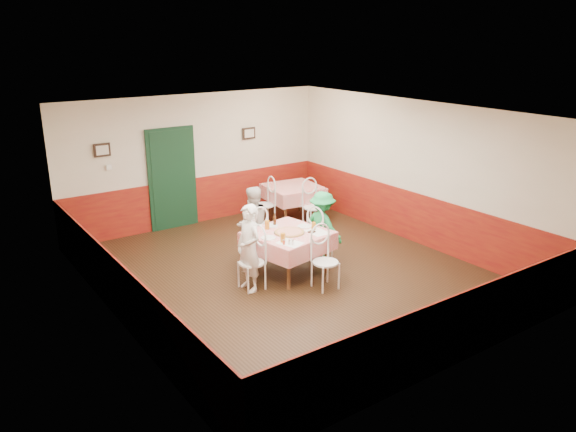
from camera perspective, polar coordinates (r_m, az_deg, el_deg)
floor at (r=9.83m, az=0.17°, el=-5.90°), size 7.00×7.00×0.00m
ceiling at (r=9.05m, az=0.19°, el=10.51°), size 7.00×7.00×0.00m
back_wall at (r=12.29m, az=-9.29°, el=5.67°), size 6.00×0.10×2.80m
front_wall at (r=6.94m, az=17.10°, el=-4.73°), size 6.00×0.10×2.80m
left_wall at (r=8.08m, az=-17.50°, el=-1.51°), size 0.10×7.00×2.80m
right_wall at (r=11.28m, az=12.79°, el=4.35°), size 0.10×7.00×2.80m
wainscot_back at (r=12.49m, az=-9.06°, el=1.63°), size 6.00×0.03×1.00m
wainscot_front at (r=7.33m, az=16.35°, el=-11.19°), size 6.00×0.03×1.00m
wainscot_left at (r=8.42m, az=-16.83°, el=-7.28°), size 0.03×7.00×1.00m
wainscot_right at (r=11.51m, az=12.43°, el=-0.01°), size 0.03×7.00×1.00m
door at (r=12.08m, az=-11.66°, el=3.61°), size 0.96×0.06×2.10m
picture_left at (r=11.45m, az=-18.37°, el=6.38°), size 0.32×0.03×0.26m
picture_right at (r=12.76m, az=-4.00°, el=8.38°), size 0.32×0.03×0.26m
thermostat at (r=11.55m, az=-17.72°, el=4.76°), size 0.10×0.03×0.10m
main_table at (r=9.71m, az=0.00°, el=-3.79°), size 1.43×1.43×0.77m
second_table at (r=12.57m, az=0.51°, el=1.37°), size 1.23×1.23×0.77m
chair_left at (r=9.14m, az=-3.72°, el=-4.77°), size 0.43×0.43×0.90m
chair_right at (r=10.27m, az=3.30°, el=-2.12°), size 0.52×0.52×0.90m
chair_far at (r=10.26m, az=-3.41°, el=-2.16°), size 0.43×0.43×0.90m
chair_near at (r=9.16m, az=3.83°, el=-4.72°), size 0.44×0.44×0.90m
chair_second_a at (r=12.15m, az=-2.37°, el=1.12°), size 0.46×0.46×0.90m
chair_second_b at (r=11.98m, az=2.59°, el=0.86°), size 0.46×0.46×0.90m
pizza at (r=9.54m, az=0.13°, el=-1.63°), size 0.59×0.59×0.03m
plate_left at (r=9.30m, az=-2.01°, el=-2.22°), size 0.29×0.29×0.01m
plate_right at (r=9.85m, az=1.72°, el=-1.04°), size 0.29×0.29×0.01m
plate_far at (r=9.88m, az=-1.72°, el=-0.97°), size 0.29×0.29×0.01m
glass_a at (r=9.10m, az=-0.52°, el=-2.22°), size 0.10×0.10×0.15m
glass_b at (r=9.68m, az=2.62°, el=-1.02°), size 0.08×0.08×0.13m
glass_c at (r=9.71m, az=-2.13°, el=-0.91°), size 0.10×0.10×0.15m
beer_bottle at (r=9.88m, az=-1.37°, el=-0.40°), size 0.06×0.06×0.20m
shaker_a at (r=9.00m, az=0.14°, el=-2.67°), size 0.04×0.04×0.09m
shaker_b at (r=9.00m, az=0.47°, el=-2.67°), size 0.04×0.04×0.09m
shaker_c at (r=9.00m, az=-0.42°, el=-2.66°), size 0.04×0.04×0.09m
menu_left at (r=9.08m, az=0.21°, el=-2.76°), size 0.41×0.48×0.00m
menu_right at (r=9.60m, az=3.00°, el=-1.62°), size 0.31×0.41×0.00m
wallet at (r=9.57m, az=2.42°, el=-1.62°), size 0.13×0.11×0.02m
diner_left at (r=9.01m, az=-3.99°, el=-3.26°), size 0.37×0.54×1.44m
diner_far at (r=10.21m, az=-3.63°, el=-0.80°), size 0.76×0.64×1.39m
diner_right at (r=10.24m, az=3.51°, el=-1.03°), size 0.64×0.91×1.29m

